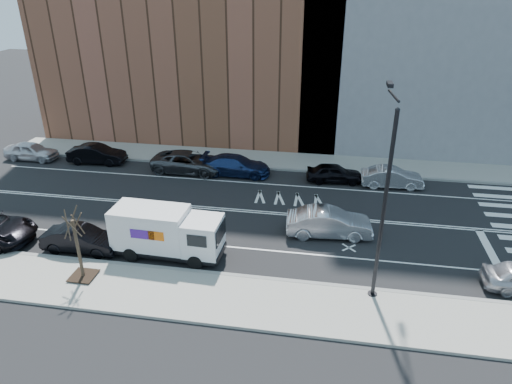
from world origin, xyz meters
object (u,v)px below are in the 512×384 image
(far_parked_a, at_px, (31,151))
(driving_sedan, at_px, (329,223))
(far_parked_b, at_px, (97,154))
(fedex_van, at_px, (166,232))

(far_parked_a, xyz_separation_m, driving_sedan, (24.03, -7.99, 0.08))
(far_parked_b, bearing_deg, far_parked_a, 89.35)
(fedex_van, height_order, driving_sedan, fedex_van)
(fedex_van, height_order, far_parked_b, fedex_van)
(fedex_van, height_order, far_parked_a, fedex_van)
(fedex_van, bearing_deg, driving_sedan, 24.70)
(fedex_van, bearing_deg, far_parked_a, 145.68)
(fedex_van, distance_m, driving_sedan, 9.16)
(fedex_van, xyz_separation_m, far_parked_b, (-9.99, 11.67, -0.67))
(fedex_van, xyz_separation_m, far_parked_a, (-15.59, 11.50, -0.69))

